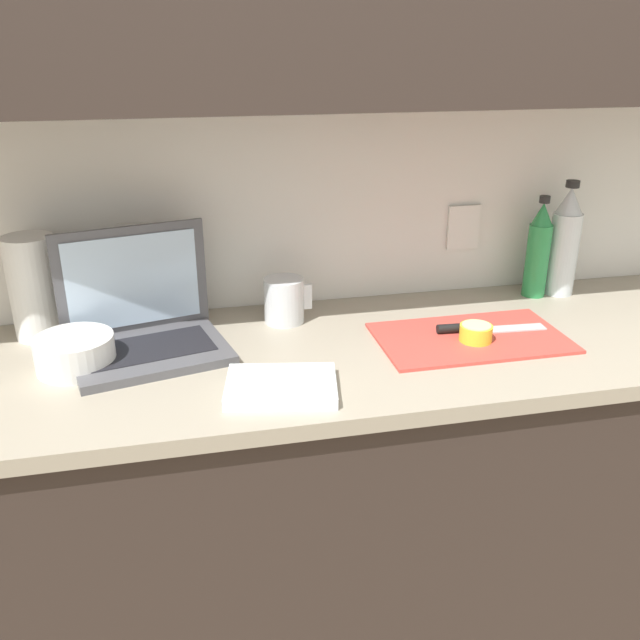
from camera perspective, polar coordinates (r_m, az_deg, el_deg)
name	(u,v)px	position (r m, az deg, el deg)	size (l,w,h in m)	color
ground_plane	(441,621)	(2.17, 10.14, -23.71)	(12.00, 12.00, 0.00)	#847056
wall_back	(449,38)	(1.72, 10.81, 22.31)	(5.20, 0.38, 2.60)	white
counter_unit	(461,487)	(1.87, 11.76, -13.63)	(2.23, 0.62, 0.90)	#332823
laptop	(143,322)	(1.57, -14.68, -0.19)	(0.38, 0.32, 0.27)	#515156
cutting_board	(470,338)	(1.63, 12.52, -1.48)	(0.44, 0.26, 0.01)	#D1473D
knife	(473,328)	(1.65, 12.73, -0.65)	(0.27, 0.05, 0.02)	silver
lemon_half_cut	(476,333)	(1.60, 12.99, -1.05)	(0.08, 0.08, 0.04)	yellow
bottle_green_soda	(564,243)	(1.95, 19.88, 6.13)	(0.08, 0.08, 0.31)	silver
bottle_oil_tall	(538,251)	(1.92, 17.89, 5.56)	(0.06, 0.06, 0.27)	#2D934C
measuring_cup	(284,300)	(1.67, -3.02, 1.67)	(0.12, 0.10, 0.11)	silver
bowl_white	(75,353)	(1.53, -19.92, -2.60)	(0.17, 0.17, 0.07)	white
paper_towel_roll	(35,287)	(1.70, -22.90, 2.55)	(0.11, 0.11, 0.24)	white
dish_towel	(281,386)	(1.36, -3.29, -5.58)	(0.22, 0.16, 0.02)	white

